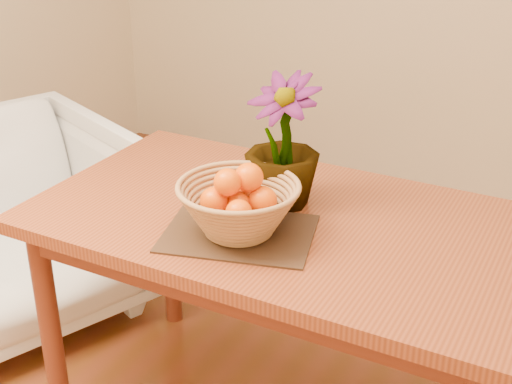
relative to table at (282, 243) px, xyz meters
The scene contains 6 objects.
table is the anchor object (origin of this frame).
placemat 0.19m from the table, 109.33° to the right, with size 0.39×0.29×0.01m, color #331C12.
wicker_basket 0.23m from the table, 109.33° to the right, with size 0.32×0.32×0.13m.
orange_pile 0.26m from the table, 109.26° to the right, with size 0.18×0.18×0.14m.
potted_plant 0.29m from the table, 118.62° to the left, with size 0.21×0.21×0.38m, color #144614.
armchair 1.21m from the table, behind, with size 0.81×0.76×0.84m, color #846D5B.
Camera 1 is at (0.76, -1.29, 1.65)m, focal length 50.00 mm.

